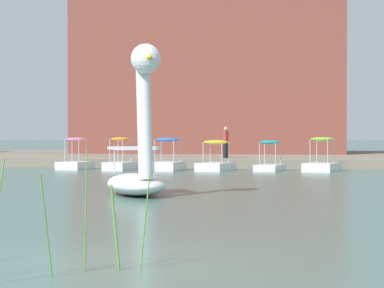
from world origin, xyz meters
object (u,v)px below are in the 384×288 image
object	(u,v)px
pedal_boat_pink	(75,161)
person_on_path	(226,142)
pedal_boat_teal	(270,161)
pedal_boat_orange	(120,161)
pedal_boat_yellow	(216,162)
swan_boat	(138,158)
pedal_boat_blue	(167,161)
pedal_boat_lime	(322,161)

from	to	relation	value
pedal_boat_pink	person_on_path	bearing A→B (deg)	33.01
pedal_boat_teal	pedal_boat_orange	size ratio (longest dim) A/B	1.05
pedal_boat_orange	person_on_path	bearing A→B (deg)	46.48
pedal_boat_pink	pedal_boat_yellow	bearing A→B (deg)	-3.24
pedal_boat_teal	person_on_path	world-z (taller)	person_on_path
pedal_boat_orange	person_on_path	distance (m)	6.90
pedal_boat_yellow	swan_boat	bearing A→B (deg)	-92.37
pedal_boat_blue	person_on_path	xyz separation A→B (m)	(2.36, 5.08, 0.89)
person_on_path	pedal_boat_lime	bearing A→B (deg)	-44.27
swan_boat	pedal_boat_orange	size ratio (longest dim) A/B	2.08
swan_boat	pedal_boat_orange	distance (m)	15.45
pedal_boat_lime	swan_boat	bearing A→B (deg)	-110.68
pedal_boat_yellow	pedal_boat_orange	xyz separation A→B (m)	(-4.71, 0.05, 0.04)
pedal_boat_yellow	pedal_boat_blue	world-z (taller)	pedal_boat_blue
pedal_boat_teal	pedal_boat_pink	bearing A→B (deg)	178.70
pedal_boat_blue	pedal_boat_pink	distance (m)	4.76
person_on_path	pedal_boat_orange	bearing A→B (deg)	-133.52
pedal_boat_blue	pedal_boat_pink	world-z (taller)	pedal_boat_pink
pedal_boat_lime	pedal_boat_pink	distance (m)	12.12
pedal_boat_lime	person_on_path	xyz separation A→B (m)	(-5.02, 4.90, 0.89)
pedal_boat_yellow	pedal_boat_blue	distance (m)	2.35
pedal_boat_teal	pedal_boat_orange	world-z (taller)	pedal_boat_orange
person_on_path	pedal_boat_yellow	bearing A→B (deg)	-90.05
pedal_boat_blue	pedal_boat_pink	xyz separation A→B (m)	(-4.73, 0.47, -0.05)
pedal_boat_teal	person_on_path	xyz separation A→B (m)	(-2.57, 4.83, 0.90)
pedal_boat_teal	pedal_boat_blue	world-z (taller)	pedal_boat_blue
swan_boat	pedal_boat_teal	world-z (taller)	swan_boat
pedal_boat_lime	pedal_boat_yellow	distance (m)	5.03
swan_boat	person_on_path	xyz separation A→B (m)	(0.62, 19.85, 0.29)
pedal_boat_pink	pedal_boat_teal	bearing A→B (deg)	-1.30
pedal_boat_teal	pedal_boat_yellow	distance (m)	2.58
swan_boat	pedal_boat_blue	size ratio (longest dim) A/B	1.87
pedal_boat_orange	pedal_boat_pink	xyz separation A→B (m)	(-2.38, 0.36, -0.05)
pedal_boat_lime	pedal_boat_yellow	bearing A→B (deg)	-178.75
pedal_boat_blue	pedal_boat_pink	bearing A→B (deg)	174.29
pedal_boat_pink	person_on_path	distance (m)	8.51
pedal_boat_lime	pedal_boat_teal	size ratio (longest dim) A/B	1.14
pedal_boat_teal	person_on_path	distance (m)	5.54
pedal_boat_blue	pedal_boat_orange	distance (m)	2.36
pedal_boat_teal	person_on_path	size ratio (longest dim) A/B	1.24
swan_boat	pedal_boat_yellow	size ratio (longest dim) A/B	1.70
pedal_boat_lime	pedal_boat_pink	xyz separation A→B (m)	(-12.11, 0.29, -0.05)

